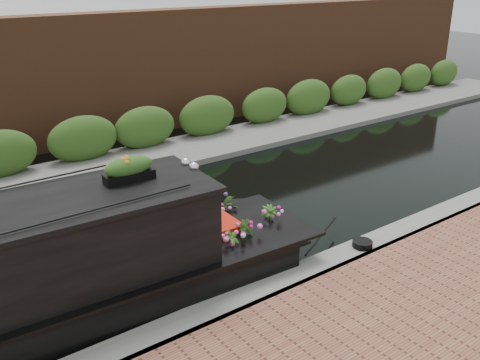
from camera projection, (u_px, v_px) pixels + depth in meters
ground at (169, 229)px, 11.57m from camera, size 80.00×80.00×0.00m
near_bank_coping at (264, 300)px, 9.11m from camera, size 40.00×0.60×0.50m
far_bank_path at (93, 174)px, 14.71m from camera, size 40.00×2.40×0.34m
far_hedge at (81, 165)px, 15.38m from camera, size 40.00×1.10×2.80m
far_brick_wall at (56, 146)px, 16.95m from camera, size 40.00×1.00×8.00m
rope_fender at (285, 233)px, 11.11m from camera, size 0.30×0.38×0.30m
coiled_mooring_rope at (362, 244)px, 10.32m from camera, size 0.39×0.39×0.12m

